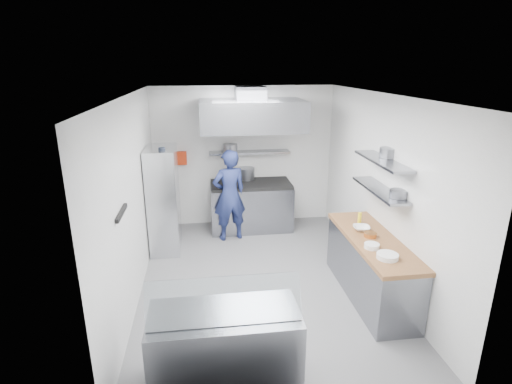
{
  "coord_description": "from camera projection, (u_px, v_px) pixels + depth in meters",
  "views": [
    {
      "loc": [
        -0.8,
        -5.39,
        3.2
      ],
      "look_at": [
        0.0,
        0.6,
        1.25
      ],
      "focal_mm": 28.0,
      "sensor_mm": 36.0,
      "label": 1
    }
  ],
  "objects": [
    {
      "name": "copper_pan",
      "position": [
        370.0,
        235.0,
        5.54
      ],
      "size": [
        0.18,
        0.18,
        0.06
      ],
      "primitive_type": "cylinder",
      "color": "#D3813B",
      "rests_on": "prep_counter_top"
    },
    {
      "name": "rack_bin_b",
      "position": [
        162.0,
        179.0,
        6.88
      ],
      "size": [
        0.13,
        0.17,
        0.15
      ],
      "primitive_type": "cube",
      "color": "yellow",
      "rests_on": "wire_rack"
    },
    {
      "name": "wall_back",
      "position": [
        244.0,
        157.0,
        8.1
      ],
      "size": [
        3.6,
        2.8,
        0.02
      ],
      "primitive_type": "cube",
      "rotation": [
        1.57,
        0.0,
        0.0
      ],
      "color": "white",
      "rests_on": "floor"
    },
    {
      "name": "wall_front",
      "position": [
        304.0,
        286.0,
        3.38
      ],
      "size": [
        3.6,
        2.8,
        0.02
      ],
      "primitive_type": "cube",
      "rotation": [
        -1.57,
        0.0,
        0.0
      ],
      "color": "white",
      "rests_on": "floor"
    },
    {
      "name": "wall_shelf_lower",
      "position": [
        379.0,
        190.0,
        5.63
      ],
      "size": [
        0.3,
        1.3,
        0.04
      ],
      "primitive_type": "cube",
      "color": "gray",
      "rests_on": "wall_right"
    },
    {
      "name": "ceiling",
      "position": [
        262.0,
        95.0,
        5.31
      ],
      "size": [
        5.0,
        5.0,
        0.0
      ],
      "primitive_type": "plane",
      "rotation": [
        3.14,
        0.0,
        0.0
      ],
      "color": "silver",
      "rests_on": "wall_back"
    },
    {
      "name": "wall_right",
      "position": [
        380.0,
        190.0,
        5.96
      ],
      "size": [
        2.8,
        5.0,
        0.02
      ],
      "primitive_type": "cube",
      "rotation": [
        1.57,
        0.0,
        -1.57
      ],
      "color": "white",
      "rests_on": "floor"
    },
    {
      "name": "gas_range",
      "position": [
        251.0,
        207.0,
        8.02
      ],
      "size": [
        1.6,
        0.8,
        0.9
      ],
      "primitive_type": "cube",
      "color": "gray",
      "rests_on": "floor"
    },
    {
      "name": "display_case",
      "position": [
        225.0,
        349.0,
        4.07
      ],
      "size": [
        1.5,
        0.7,
        0.85
      ],
      "primitive_type": "cube",
      "color": "gray",
      "rests_on": "floor"
    },
    {
      "name": "knife_strip",
      "position": [
        121.0,
        213.0,
        4.62
      ],
      "size": [
        0.04,
        0.55,
        0.05
      ],
      "primitive_type": "cube",
      "color": "black",
      "rests_on": "wall_left"
    },
    {
      "name": "shelf_pot_a",
      "position": [
        230.0,
        149.0,
        7.72
      ],
      "size": [
        0.27,
        0.27,
        0.18
      ],
      "primitive_type": "cylinder",
      "color": "slate",
      "rests_on": "over_range_shelf"
    },
    {
      "name": "wall_left",
      "position": [
        133.0,
        200.0,
        5.51
      ],
      "size": [
        2.8,
        5.0,
        0.02
      ],
      "primitive_type": "cube",
      "rotation": [
        1.57,
        0.0,
        1.57
      ],
      "color": "white",
      "rests_on": "floor"
    },
    {
      "name": "hood_duct",
      "position": [
        250.0,
        93.0,
        7.39
      ],
      "size": [
        0.55,
        0.55,
        0.24
      ],
      "primitive_type": "cube",
      "color": "slate",
      "rests_on": "extractor_hood"
    },
    {
      "name": "chef",
      "position": [
        230.0,
        195.0,
        7.4
      ],
      "size": [
        0.72,
        0.56,
        1.73
      ],
      "primitive_type": "imported",
      "rotation": [
        0.0,
        0.0,
        3.4
      ],
      "color": "navy",
      "rests_on": "floor"
    },
    {
      "name": "shelf_pot_c",
      "position": [
        398.0,
        194.0,
        5.24
      ],
      "size": [
        0.23,
        0.23,
        0.1
      ],
      "primitive_type": "cylinder",
      "color": "slate",
      "rests_on": "wall_shelf_lower"
    },
    {
      "name": "prep_counter_top",
      "position": [
        373.0,
        240.0,
        5.52
      ],
      "size": [
        0.65,
        2.04,
        0.06
      ],
      "primitive_type": "cube",
      "color": "#945D39",
      "rests_on": "prep_counter_base"
    },
    {
      "name": "wall_shelf_upper",
      "position": [
        382.0,
        161.0,
        5.5
      ],
      "size": [
        0.3,
        1.3,
        0.04
      ],
      "primitive_type": "cube",
      "color": "gray",
      "rests_on": "wall_right"
    },
    {
      "name": "over_range_shelf",
      "position": [
        249.0,
        152.0,
        7.92
      ],
      "size": [
        1.6,
        0.3,
        0.04
      ],
      "primitive_type": "cube",
      "color": "gray",
      "rests_on": "wall_back"
    },
    {
      "name": "plate_stack_b",
      "position": [
        372.0,
        246.0,
        5.21
      ],
      "size": [
        0.2,
        0.2,
        0.06
      ],
      "primitive_type": "cylinder",
      "color": "white",
      "rests_on": "prep_counter_top"
    },
    {
      "name": "display_glass",
      "position": [
        224.0,
        301.0,
        3.76
      ],
      "size": [
        1.47,
        0.19,
        0.42
      ],
      "primitive_type": "cube",
      "rotation": [
        -0.38,
        0.0,
        0.0
      ],
      "color": "silver",
      "rests_on": "display_case"
    },
    {
      "name": "squeeze_bottle",
      "position": [
        360.0,
        218.0,
        5.97
      ],
      "size": [
        0.05,
        0.05,
        0.18
      ],
      "primitive_type": "cylinder",
      "color": "yellow",
      "rests_on": "prep_counter_top"
    },
    {
      "name": "rack_jar",
      "position": [
        162.0,
        153.0,
        6.54
      ],
      "size": [
        0.11,
        0.11,
        0.18
      ],
      "primitive_type": "cylinder",
      "color": "black",
      "rests_on": "wire_rack"
    },
    {
      "name": "stock_pot_mid",
      "position": [
        246.0,
        174.0,
        8.07
      ],
      "size": [
        0.33,
        0.33,
        0.24
      ],
      "primitive_type": "cylinder",
      "color": "slate",
      "rests_on": "cooktop"
    },
    {
      "name": "wire_rack",
      "position": [
        164.0,
        200.0,
        7.0
      ],
      "size": [
        0.5,
        0.9,
        1.85
      ],
      "primitive_type": "cube",
      "color": "silver",
      "rests_on": "floor"
    },
    {
      "name": "mixing_bowl",
      "position": [
        361.0,
        228.0,
        5.77
      ],
      "size": [
        0.28,
        0.28,
        0.06
      ],
      "primitive_type": "imported",
      "rotation": [
        0.0,
        0.0,
        -0.19
      ],
      "color": "white",
      "rests_on": "prep_counter_top"
    },
    {
      "name": "extractor_hood",
      "position": [
        252.0,
        115.0,
        7.29
      ],
      "size": [
        1.9,
        1.15,
        0.55
      ],
      "primitive_type": "cube",
      "color": "gray",
      "rests_on": "wall_back"
    },
    {
      "name": "stock_pot_left",
      "position": [
        235.0,
        173.0,
        8.16
      ],
      "size": [
        0.27,
        0.27,
        0.2
      ],
      "primitive_type": "cylinder",
      "color": "slate",
      "rests_on": "cooktop"
    },
    {
      "name": "red_firebox",
      "position": [
        181.0,
        158.0,
        7.88
      ],
      "size": [
        0.22,
        0.1,
        0.26
      ],
      "primitive_type": "cube",
      "color": "red",
      "rests_on": "wall_back"
    },
    {
      "name": "shelf_pot_d",
      "position": [
        388.0,
        153.0,
        5.59
      ],
      "size": [
        0.23,
        0.23,
        0.14
      ],
      "primitive_type": "cylinder",
      "color": "slate",
      "rests_on": "wall_shelf_upper"
    },
    {
      "name": "plate_stack_a",
      "position": [
        387.0,
        256.0,
        4.93
      ],
      "size": [
        0.27,
        0.27,
        0.06
      ],
      "primitive_type": "cylinder",
      "color": "white",
      "rests_on": "prep_counter_top"
    },
    {
      "name": "floor",
      "position": [
        261.0,
        281.0,
        6.17
      ],
      "size": [
        5.0,
        5.0,
        0.0
      ],
      "primitive_type": "plane",
      "color": "#5B5B5D",
      "rests_on": "ground"
    },
    {
      "name": "cooktop",
      "position": [
        251.0,
        184.0,
        7.88
      ],
      "size": [
        1.57,
        0.78,
        0.06
      ],
      "primitive_type": "cube",
      "color": "black",
      "rests_on": "gas_range"
    },
    {
      "name": "prep_counter_base",
      "position": [
        370.0,
        269.0,
        5.66
      ],
      "size": [
        0.62,
        2.0,
        0.84
      ],
      "primitive_type": "cube",
      "color": "gray",
      "rests_on": "floor"
    },
    {
      "name": "rack_bin_a",
      "position": [
        163.0,
        212.0,
        6.78
      ],
      "size": [
        0.16,
        0.2,
        0.18
      ],
      "primitive_type": "cube",
      "color": "white",
      "rests_on": "wire_rack"
    }
  ]
}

